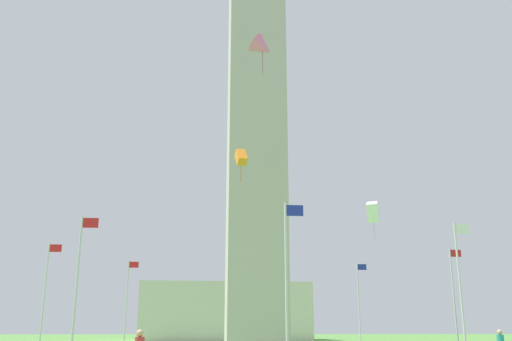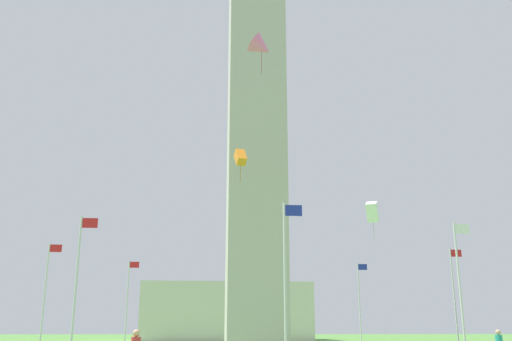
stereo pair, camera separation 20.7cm
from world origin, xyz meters
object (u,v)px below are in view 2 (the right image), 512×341
obelisk_monument (256,91)px  distant_building (226,312)px  flagpole_w (286,272)px  kite_white_box (372,212)px  flagpole_s (46,290)px  flagpole_ne (360,299)px  flagpole_e (243,301)px  kite_orange_box (240,157)px  flagpole_nw (460,281)px  flagpole_n (454,293)px  flagpole_se (128,298)px  kite_pink_delta (261,47)px  flagpole_sw (77,278)px

obelisk_monument → distant_building: 44.56m
flagpole_w → kite_white_box: size_ratio=3.12×
obelisk_monument → flagpole_s: (-17.61, 0.00, -18.64)m
flagpole_ne → flagpole_e: same height
kite_orange_box → distant_building: 51.65m
flagpole_nw → kite_orange_box: bearing=172.7°
flagpole_nw → distant_building: (-13.53, 52.65, -0.64)m
flagpole_n → kite_orange_box: bearing=-151.8°
flagpole_e → flagpole_se: bearing=-157.5°
flagpole_e → flagpole_w: bearing=-90.0°
flagpole_e → flagpole_w: 35.34m
flagpole_e → kite_pink_delta: bearing=-92.0°
flagpole_nw → flagpole_e: bearing=112.5°
flagpole_sw → kite_orange_box: (10.33, 1.87, 8.79)m
flagpole_ne → kite_orange_box: size_ratio=3.47×
flagpole_w → kite_white_box: bearing=38.8°
flagpole_nw → kite_white_box: size_ratio=3.12×
flagpole_nw → kite_white_box: kite_white_box is taller
obelisk_monument → kite_orange_box: bearing=-101.2°
flagpole_nw → flagpole_n: bearing=67.5°
flagpole_n → distant_building: (-18.70, 40.15, -0.64)m
flagpole_e → kite_pink_delta: size_ratio=3.06×
flagpole_se → flagpole_w: size_ratio=1.00×
flagpole_s → kite_pink_delta: size_ratio=3.06×
flagpole_e → flagpole_nw: (12.49, -30.16, 0.00)m
flagpole_s → flagpole_sw: same height
flagpole_nw → obelisk_monument: bearing=135.1°
kite_orange_box → flagpole_w: bearing=-73.0°
flagpole_nw → kite_white_box: bearing=176.4°
obelisk_monument → kite_white_box: size_ratio=16.77×
flagpole_sw → flagpole_nw: same height
flagpole_se → distant_building: (11.46, 27.66, -0.64)m
flagpole_ne → flagpole_nw: size_ratio=1.00×
flagpole_n → flagpole_ne: (-5.17, 12.49, 0.00)m
flagpole_se → kite_orange_box: bearing=-65.9°
flagpole_nw → flagpole_w: bearing=-157.5°
flagpole_s → kite_pink_delta: kite_pink_delta is taller
distant_building → kite_white_box: bearing=-81.4°
distant_building → kite_pink_delta: bearing=-90.2°
flagpole_ne → flagpole_sw: (-24.99, -24.99, 0.00)m
flagpole_w → flagpole_e: bearing=90.0°
flagpole_n → kite_pink_delta: (-18.88, -16.47, 14.50)m
flagpole_e → flagpole_sw: (-12.49, -30.16, 0.00)m
obelisk_monument → flagpole_sw: (-12.44, -12.49, -18.64)m
obelisk_monument → flagpole_ne: size_ratio=5.37×
flagpole_sw → flagpole_e: bearing=67.5°
kite_pink_delta → distant_building: 58.62m
kite_orange_box → kite_white_box: (9.03, -1.52, -4.14)m
obelisk_monument → flagpole_nw: (12.55, -12.49, -18.64)m
kite_orange_box → kite_pink_delta: (0.95, -5.86, 5.71)m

